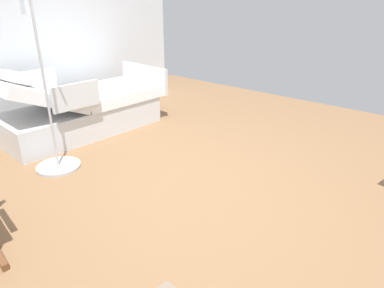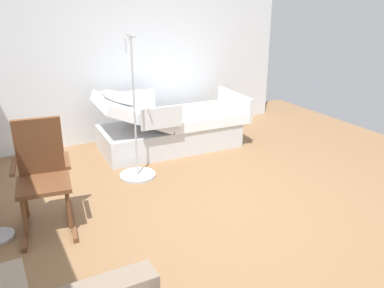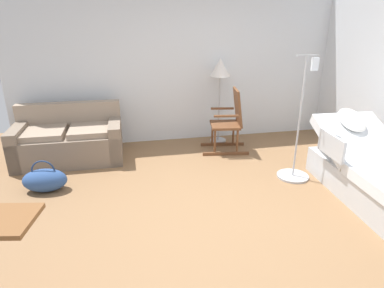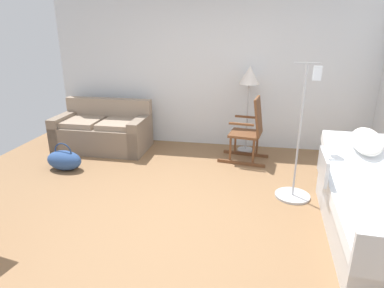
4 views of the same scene
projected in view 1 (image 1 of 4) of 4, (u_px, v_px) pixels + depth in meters
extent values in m
plane|color=olive|center=(189.00, 188.00, 3.24)|extent=(6.88, 6.88, 0.00)
cube|color=silver|center=(18.00, 20.00, 4.35)|extent=(0.10, 5.07, 2.70)
cube|color=silver|center=(82.00, 118.00, 4.50)|extent=(0.98, 1.98, 0.35)
cube|color=white|center=(111.00, 93.00, 4.72)|extent=(0.97, 1.20, 0.14)
cube|color=white|center=(35.00, 94.00, 3.97)|extent=(0.96, 0.97, 0.50)
ellipsoid|color=white|center=(15.00, 78.00, 3.77)|extent=(0.37, 0.51, 0.32)
cube|color=silver|center=(76.00, 96.00, 3.80)|extent=(0.07, 0.56, 0.28)
cube|color=silver|center=(35.00, 81.00, 4.43)|extent=(0.07, 0.56, 0.28)
cube|color=silver|center=(144.00, 78.00, 5.08)|extent=(0.95, 0.10, 0.36)
cylinder|color=black|center=(35.00, 154.00, 3.79)|extent=(0.10, 0.10, 0.10)
cylinder|color=black|center=(9.00, 137.00, 4.24)|extent=(0.10, 0.10, 0.10)
cylinder|color=black|center=(148.00, 119.00, 4.86)|extent=(0.10, 0.10, 0.10)
cylinder|color=black|center=(117.00, 108.00, 5.31)|extent=(0.10, 0.10, 0.10)
cylinder|color=#B2B5BA|center=(59.00, 166.00, 3.61)|extent=(0.44, 0.44, 0.03)
cylinder|color=#B2B5BA|center=(45.00, 87.00, 3.27)|extent=(0.02, 0.02, 1.65)
cube|color=white|center=(24.00, 5.00, 3.06)|extent=(0.09, 0.04, 0.16)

